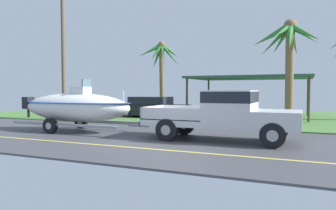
# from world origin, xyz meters

# --- Properties ---
(ground) EXTENTS (36.00, 22.00, 0.11)m
(ground) POSITION_xyz_m (0.00, 8.38, -0.01)
(ground) COLOR #424247
(pickup_truck_towing) EXTENTS (5.71, 2.11, 1.81)m
(pickup_truck_towing) POSITION_xyz_m (1.85, 0.74, 1.01)
(pickup_truck_towing) COLOR silver
(pickup_truck_towing) RESTS_ON ground
(boat_on_trailer) EXTENTS (6.54, 2.25, 2.28)m
(boat_on_trailer) POSITION_xyz_m (-4.99, 0.74, 1.07)
(boat_on_trailer) COLOR gray
(boat_on_trailer) RESTS_ON ground
(parked_sedan_near) EXTENTS (4.48, 1.95, 1.38)m
(parked_sedan_near) POSITION_xyz_m (-4.80, 8.22, 0.67)
(parked_sedan_near) COLOR black
(parked_sedan_near) RESTS_ON ground
(carport_awning) EXTENTS (7.63, 5.52, 2.70)m
(carport_awning) POSITION_xyz_m (0.97, 11.11, 2.59)
(carport_awning) COLOR #4C4238
(carport_awning) RESTS_ON ground
(palm_tree_near_right) EXTENTS (3.47, 3.31, 5.48)m
(palm_tree_near_right) POSITION_xyz_m (3.50, 7.13, 4.09)
(palm_tree_near_right) COLOR brown
(palm_tree_near_right) RESTS_ON ground
(palm_tree_mid) EXTENTS (3.17, 2.60, 5.68)m
(palm_tree_mid) POSITION_xyz_m (-6.23, 12.62, 4.25)
(palm_tree_mid) COLOR brown
(palm_tree_mid) RESTS_ON ground
(utility_pole) EXTENTS (0.24, 1.80, 8.72)m
(utility_pole) POSITION_xyz_m (-9.31, 4.95, 4.51)
(utility_pole) COLOR brown
(utility_pole) RESTS_ON ground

